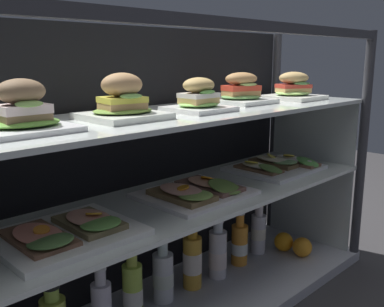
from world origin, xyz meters
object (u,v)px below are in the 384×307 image
Objects in this scene: juice_bottle_front_right_end at (258,232)px; juice_bottle_front_fourth at (192,260)px; plated_roll_sandwich_far_left at (23,113)px; juice_bottle_back_left at (133,291)px; open_sandwich_tray_far_left at (277,165)px; plated_roll_sandwich_left_of_center at (200,99)px; plated_roll_sandwich_near_right_corner at (241,92)px; juice_bottle_front_second at (163,276)px; open_sandwich_tray_near_right_corner at (197,191)px; plated_roll_sandwich_mid_right at (123,103)px; juice_bottle_back_center at (218,254)px; open_sandwich_tray_far_right at (67,232)px; orange_fruit_near_left_post at (302,247)px; juice_bottle_tucked_behind at (239,243)px; plated_roll_sandwich_center at (293,90)px; orange_fruit_beside_bottles at (283,241)px.

juice_bottle_front_fourth is at bearing -178.68° from juice_bottle_front_right_end.
plated_roll_sandwich_far_left is 0.68m from juice_bottle_back_left.
plated_roll_sandwich_far_left is 1.06m from open_sandwich_tray_far_left.
juice_bottle_front_right_end is (1.02, 0.09, -0.60)m from plated_roll_sandwich_far_left.
plated_roll_sandwich_left_of_center reaches higher than juice_bottle_front_right_end.
plated_roll_sandwich_near_right_corner is at bearing 12.54° from plated_roll_sandwich_left_of_center.
juice_bottle_front_fourth reaches higher than juice_bottle_front_second.
plated_roll_sandwich_mid_right is at bearing 176.42° from open_sandwich_tray_near_right_corner.
plated_roll_sandwich_mid_right is at bearing 175.66° from plated_roll_sandwich_left_of_center.
open_sandwich_tray_far_right is at bearing -172.72° from juice_bottle_back_center.
open_sandwich_tray_near_right_corner is at bearing 173.92° from orange_fruit_near_left_post.
plated_roll_sandwich_mid_right reaches higher than juice_bottle_back_center.
juice_bottle_front_second is at bearing 178.61° from juice_bottle_tucked_behind.
plated_roll_sandwich_center is 0.91× the size of juice_bottle_front_right_end.
juice_bottle_back_center is at bearing -175.57° from juice_bottle_front_right_end.
juice_bottle_front_right_end is at bearing 4.93° from plated_roll_sandwich_far_left.
open_sandwich_tray_far_left reaches higher than juice_bottle_tucked_behind.
juice_bottle_tucked_behind is at bearing 155.04° from open_sandwich_tray_far_left.
plated_roll_sandwich_mid_right is at bearing -134.88° from juice_bottle_back_left.
juice_bottle_front_right_end is (0.41, 0.01, -0.01)m from juice_bottle_front_fourth.
open_sandwich_tray_far_left is 0.31m from juice_bottle_front_right_end.
open_sandwich_tray_near_right_corner is at bearing -176.94° from orange_fruit_beside_bottles.
open_sandwich_tray_far_left is at bearing 1.66° from open_sandwich_tray_far_right.
plated_roll_sandwich_left_of_center is at bearing -156.72° from juice_bottle_back_center.
open_sandwich_tray_far_right and open_sandwich_tray_near_right_corner have the same top height.
open_sandwich_tray_near_right_corner is 0.37m from juice_bottle_back_center.
juice_bottle_back_left is 1.02× the size of juice_bottle_front_fourth.
open_sandwich_tray_far_left is (1.02, 0.01, -0.30)m from plated_roll_sandwich_far_left.
open_sandwich_tray_near_right_corner is 1.54× the size of juice_bottle_front_right_end.
plated_roll_sandwich_center is at bearing -10.29° from juice_bottle_back_center.
juice_bottle_back_center is 1.05× the size of juice_bottle_front_right_end.
open_sandwich_tray_near_right_corner reaches higher than orange_fruit_near_left_post.
plated_roll_sandwich_left_of_center reaches higher than juice_bottle_back_center.
plated_roll_sandwich_left_of_center is 0.81× the size of juice_bottle_front_right_end.
open_sandwich_tray_near_right_corner is at bearing -3.58° from plated_roll_sandwich_mid_right.
plated_roll_sandwich_near_right_corner is at bearing -1.27° from juice_bottle_back_left.
plated_roll_sandwich_far_left is 0.83m from plated_roll_sandwich_near_right_corner.
plated_roll_sandwich_far_left reaches higher than orange_fruit_beside_bottles.
plated_roll_sandwich_center is at bearing -0.65° from plated_roll_sandwich_mid_right.
plated_roll_sandwich_near_right_corner is at bearing 169.23° from plated_roll_sandwich_center.
juice_bottle_back_left is at bearing 17.50° from open_sandwich_tray_far_right.
open_sandwich_tray_far_right reaches higher than orange_fruit_beside_bottles.
open_sandwich_tray_far_left is at bearing 140.99° from orange_fruit_near_left_post.
juice_bottle_front_right_end is at bearing 12.10° from plated_roll_sandwich_left_of_center.
open_sandwich_tray_near_right_corner reaches higher than juice_bottle_front_second.
open_sandwich_tray_far_right is at bearing -174.83° from plated_roll_sandwich_near_right_corner.
juice_bottle_back_left is at bearing -178.47° from juice_bottle_tucked_behind.
open_sandwich_tray_far_left is at bearing -171.26° from orange_fruit_beside_bottles.
juice_bottle_front_right_end is 2.72× the size of orange_fruit_near_left_post.
juice_bottle_front_right_end is at bearing 11.38° from open_sandwich_tray_near_right_corner.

